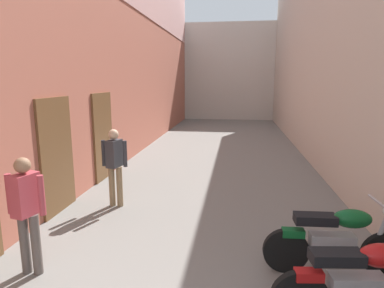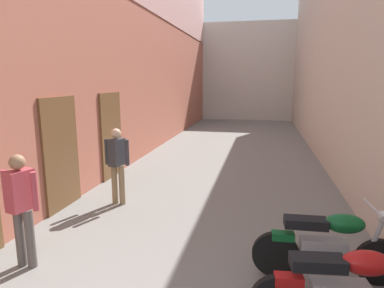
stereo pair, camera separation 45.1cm
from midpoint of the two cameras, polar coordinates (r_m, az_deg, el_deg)
The scene contains 8 objects.
ground_plane at distance 9.02m, azimuth 6.62°, elevation -5.20°, with size 37.22×37.22×0.00m, color slate.
building_left at distance 11.39m, azimuth -8.09°, elevation 20.05°, with size 0.45×21.22×8.57m.
building_right at distance 10.94m, azimuth 24.92°, elevation 16.86°, with size 0.45×21.22×7.62m.
building_far_end at distance 22.26m, azimuth 10.27°, elevation 12.18°, with size 8.65×2.00×6.04m, color beige.
motorcycle_third at distance 3.93m, azimuth 28.39°, elevation -21.19°, with size 1.85×0.58×1.04m.
motorcycle_fourth at distance 4.70m, azimuth 25.24°, elevation -15.41°, with size 1.85×0.58×1.04m.
pedestrian_mid_alley at distance 4.85m, azimuth -25.13°, elevation -9.24°, with size 0.52×0.38×1.57m.
pedestrian_further_down at distance 6.74m, azimuth -10.99°, elevation -2.86°, with size 0.52×0.37×1.57m.
Camera 2 is at (1.01, 0.02, 2.51)m, focal length 30.75 mm.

